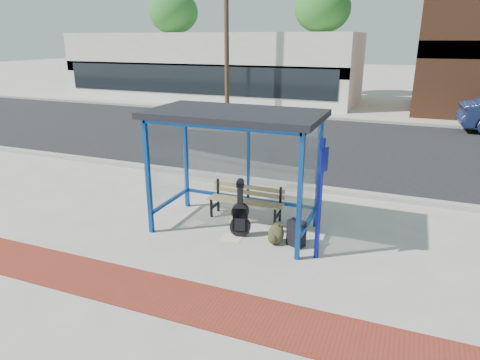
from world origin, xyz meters
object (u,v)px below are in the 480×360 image
at_px(bench, 246,199).
at_px(suitcase, 296,233).
at_px(guitar_bag, 240,217).
at_px(backpack, 275,235).

relative_size(bench, suitcase, 2.95).
bearing_deg(suitcase, guitar_bag, -156.08).
xyz_separation_m(suitcase, backpack, (-0.39, -0.05, -0.07)).
relative_size(suitcase, backpack, 1.43).
xyz_separation_m(guitar_bag, backpack, (0.74, -0.05, -0.22)).
bearing_deg(backpack, bench, 152.86).
height_order(guitar_bag, suitcase, guitar_bag).
relative_size(bench, guitar_bag, 1.47).
bearing_deg(guitar_bag, suitcase, -15.13).
bearing_deg(backpack, guitar_bag, -167.19).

